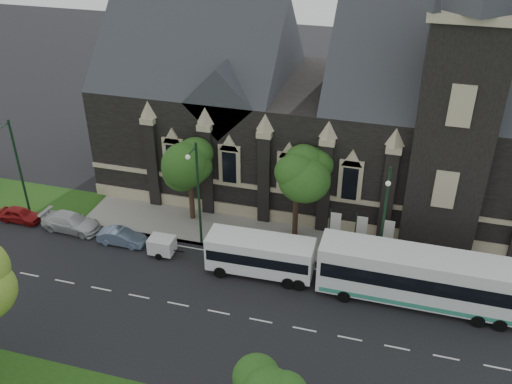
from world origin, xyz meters
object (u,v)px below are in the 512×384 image
(street_lamp_far, at_px, (17,164))
(car_far_red, at_px, (20,215))
(shuttle_bus, at_px, (261,254))
(street_lamp_mid, at_px, (197,190))
(banner_flag_left, at_px, (333,227))
(car_far_white, at_px, (71,222))
(banner_flag_center, at_px, (359,231))
(banner_flag_right, at_px, (386,235))
(sedan, at_px, (122,237))
(street_lamp_near, at_px, (384,217))
(tree_walk_left, at_px, (192,159))
(box_trailer, at_px, (162,245))
(tree_walk_right, at_px, (300,173))
(tour_coach, at_px, (419,277))

(street_lamp_far, distance_m, car_far_red, 4.56)
(shuttle_bus, relative_size, car_far_red, 2.11)
(street_lamp_mid, xyz_separation_m, street_lamp_far, (-16.00, 0.00, 0.00))
(street_lamp_mid, distance_m, street_lamp_far, 16.00)
(banner_flag_left, distance_m, car_far_white, 21.71)
(banner_flag_center, height_order, banner_flag_right, same)
(banner_flag_center, bearing_deg, banner_flag_right, 0.00)
(sedan, relative_size, car_far_red, 1.04)
(car_far_white, bearing_deg, street_lamp_mid, -82.95)
(sedan, relative_size, car_far_white, 0.76)
(street_lamp_near, relative_size, banner_flag_right, 2.25)
(street_lamp_near, height_order, street_lamp_far, same)
(sedan, bearing_deg, car_far_red, 85.43)
(car_far_red, bearing_deg, street_lamp_far, -8.02)
(banner_flag_left, height_order, car_far_red, banner_flag_left)
(street_lamp_far, relative_size, sedan, 2.30)
(banner_flag_left, height_order, sedan, banner_flag_left)
(tree_walk_left, xyz_separation_m, sedan, (-4.36, -5.17, -5.09))
(street_lamp_near, bearing_deg, banner_flag_right, 81.44)
(shuttle_bus, bearing_deg, box_trailer, 177.16)
(street_lamp_near, distance_m, car_far_red, 30.46)
(tree_walk_left, relative_size, car_far_white, 1.49)
(street_lamp_mid, xyz_separation_m, banner_flag_right, (14.29, 1.91, -2.73))
(banner_flag_right, relative_size, car_far_white, 0.78)
(street_lamp_mid, distance_m, shuttle_bus, 6.87)
(street_lamp_far, relative_size, car_far_white, 1.76)
(banner_flag_left, bearing_deg, street_lamp_far, -175.85)
(banner_flag_center, height_order, car_far_white, banner_flag_center)
(banner_flag_left, relative_size, banner_flag_right, 1.00)
(street_lamp_near, distance_m, banner_flag_right, 3.34)
(banner_flag_right, relative_size, sedan, 1.02)
(banner_flag_left, bearing_deg, box_trailer, -163.04)
(banner_flag_right, bearing_deg, shuttle_bus, -155.01)
(tree_walk_right, xyz_separation_m, street_lamp_near, (6.79, -3.62, -0.71))
(street_lamp_far, height_order, box_trailer, street_lamp_far)
(car_far_white, bearing_deg, box_trailer, -94.56)
(street_lamp_near, height_order, banner_flag_left, street_lamp_near)
(street_lamp_near, xyz_separation_m, shuttle_bus, (-8.40, -2.14, -3.36))
(tree_walk_left, xyz_separation_m, shuttle_bus, (7.40, -5.75, -3.98))
(street_lamp_far, height_order, sedan, street_lamp_far)
(tree_walk_left, bearing_deg, banner_flag_right, -6.04)
(tour_coach, relative_size, car_far_red, 3.64)
(banner_flag_left, xyz_separation_m, tour_coach, (6.60, -4.14, -0.22))
(tree_walk_right, xyz_separation_m, tree_walk_left, (-9.01, -0.01, -0.08))
(tree_walk_right, distance_m, tree_walk_left, 9.01)
(tour_coach, bearing_deg, street_lamp_near, 142.41)
(banner_flag_right, bearing_deg, sedan, -170.38)
(tree_walk_right, distance_m, banner_flag_right, 8.05)
(street_lamp_far, distance_m, tour_coach, 33.09)
(banner_flag_center, xyz_separation_m, tour_coach, (4.60, -4.14, -0.22))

